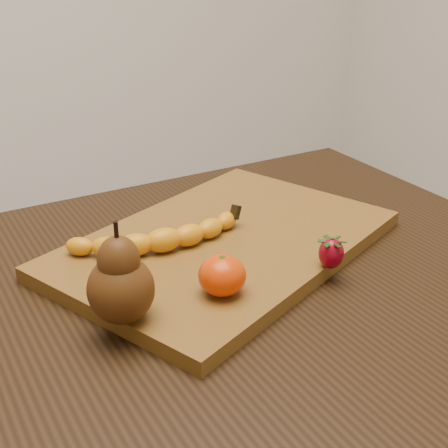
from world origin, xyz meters
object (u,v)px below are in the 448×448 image
cutting_board (224,244)px  mandarin (222,275)px  pear (120,273)px  table (185,357)px

cutting_board → mandarin: bearing=-142.5°
pear → mandarin: 0.12m
table → mandarin: 0.15m
table → pear: pear is taller
cutting_board → mandarin: mandarin is taller
cutting_board → pear: pear is taller
pear → mandarin: pear is taller
cutting_board → pear: bearing=-170.8°
table → cutting_board: size_ratio=2.22×
cutting_board → mandarin: (-0.07, -0.12, 0.03)m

